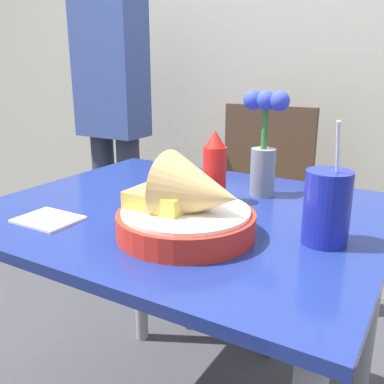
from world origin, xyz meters
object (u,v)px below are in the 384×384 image
Objects in this scene: ketchup_bottle at (215,168)px; person_standing at (112,106)px; food_basket at (191,209)px; drink_cup at (327,210)px; flower_vase at (264,142)px; chair_far_window at (259,197)px.

ketchup_bottle is 1.06m from person_standing.
person_standing reaches higher than ketchup_bottle.
food_basket is 0.27m from drink_cup.
drink_cup is 1.40m from person_standing.
food_basket is 1.03× the size of flower_vase.
drink_cup is at bearing -46.61° from flower_vase.
drink_cup reaches higher than chair_far_window.
ketchup_bottle is at bearing 106.37° from food_basket.
ketchup_bottle is 0.75× the size of drink_cup.
ketchup_bottle is 0.67× the size of flower_vase.
flower_vase is at bearing 133.39° from drink_cup.
ketchup_bottle is 0.34m from drink_cup.
flower_vase is at bearing -27.59° from person_standing.
drink_cup is (0.25, 0.11, 0.01)m from food_basket.
flower_vase reaches higher than ketchup_bottle.
food_basket is at bearing -73.63° from ketchup_bottle.
chair_far_window is 0.76m from ketchup_bottle.
drink_cup is (0.32, -0.13, -0.02)m from ketchup_bottle.
chair_far_window is at bearing 6.08° from person_standing.
flower_vase reaches higher than chair_far_window.
person_standing is (-0.87, 0.61, 0.06)m from ketchup_bottle.
ketchup_bottle is at bearing -77.92° from chair_far_window.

